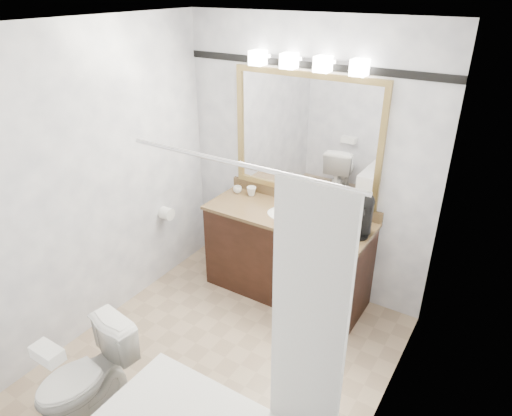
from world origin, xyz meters
name	(u,v)px	position (x,y,z in m)	size (l,w,h in m)	color
room	(219,221)	(0.00, 0.00, 1.25)	(2.42, 2.62, 2.52)	tan
vanity	(287,253)	(0.00, 1.02, 0.44)	(1.53, 0.58, 0.97)	black
mirror	(305,136)	(0.00, 1.28, 1.50)	(1.40, 0.04, 1.10)	#AC8D4D
vanity_light_bar	(306,62)	(0.00, 1.23, 2.13)	(1.02, 0.14, 0.12)	silver
accent_stripe	(309,65)	(0.00, 1.29, 2.10)	(2.40, 0.01, 0.06)	black
tp_roll	(167,214)	(-1.14, 0.66, 0.70)	(0.12, 0.12, 0.11)	white
toilet	(85,378)	(-0.48, -0.92, 0.34)	(0.38, 0.67, 0.68)	white
tissue_box	(47,353)	(-0.48, -1.12, 0.72)	(0.20, 0.11, 0.08)	white
coffee_maker	(363,213)	(0.66, 1.03, 1.04)	(0.19, 0.24, 0.37)	black
cup_left	(237,190)	(-0.64, 1.16, 0.88)	(0.08, 0.08, 0.07)	white
cup_right	(251,191)	(-0.50, 1.18, 0.89)	(0.09, 0.09, 0.09)	white
soap_bottle_a	(284,198)	(-0.15, 1.21, 0.90)	(0.04, 0.04, 0.10)	white
soap_bottle_b	(316,205)	(0.16, 1.23, 0.90)	(0.07, 0.07, 0.09)	white
soap_bar	(304,210)	(0.09, 1.13, 0.86)	(0.09, 0.05, 0.03)	beige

